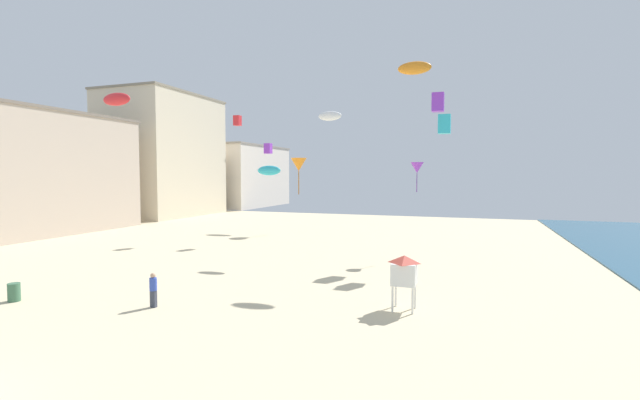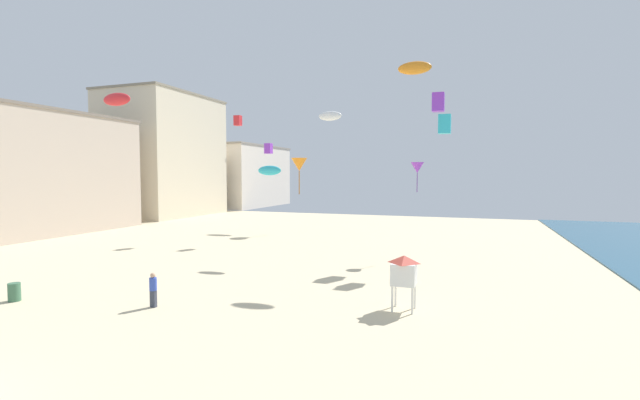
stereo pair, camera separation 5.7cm
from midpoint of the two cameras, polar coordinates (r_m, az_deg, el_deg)
name	(u,v)px [view 1 (the left image)]	position (r m, az deg, el deg)	size (l,w,h in m)	color
boardwalk_hotel_near	(16,173)	(55.41, -35.24, 2.95)	(12.69, 22.40, 12.93)	#C6B29E
boardwalk_hotel_mid	(164,156)	(71.36, -19.99, 5.52)	(11.91, 17.33, 18.47)	beige
boardwalk_hotel_far	(235,176)	(88.96, -11.13, 3.12)	(14.81, 21.37, 12.07)	silver
kite_flyer	(153,288)	(22.19, -21.23, -10.78)	(0.34, 0.34, 1.64)	#383D4C
lifeguard_stand	(404,271)	(20.47, 10.98, -9.15)	(1.10, 1.10, 2.55)	white
beach_trash_bin	(14,292)	(26.54, -35.43, -9.89)	(0.56, 0.56, 0.90)	#3D6B4C
kite_purple_box	(268,149)	(41.44, -6.91, 6.77)	(0.62, 0.62, 0.97)	purple
kite_purple_delta	(417,168)	(33.31, 12.65, 4.18)	(0.99, 0.99, 2.25)	purple
kite_purple_box_2	(438,102)	(34.45, 15.27, 12.34)	(0.88, 0.88, 1.38)	purple
kite_red_box	(237,121)	(44.41, -10.89, 10.26)	(0.63, 0.63, 0.99)	red
kite_red_parafoil	(117,99)	(26.78, -25.32, 11.93)	(1.82, 0.51, 0.71)	red
kite_white_parafoil	(330,116)	(34.39, 1.28, 11.04)	(1.88, 0.52, 0.73)	white
kite_orange_parafoil	(415,68)	(30.13, 12.32, 16.66)	(2.19, 0.61, 0.85)	orange
kite_cyan_box	(444,124)	(31.37, 16.06, 9.61)	(0.82, 0.82, 1.29)	#2DB7CC
kite_orange_delta	(299,165)	(47.31, -2.86, 4.68)	(1.75, 1.75, 3.97)	orange
kite_cyan_parafoil	(269,170)	(49.03, -6.78, 3.89)	(2.83, 0.79, 1.10)	#2DB7CC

